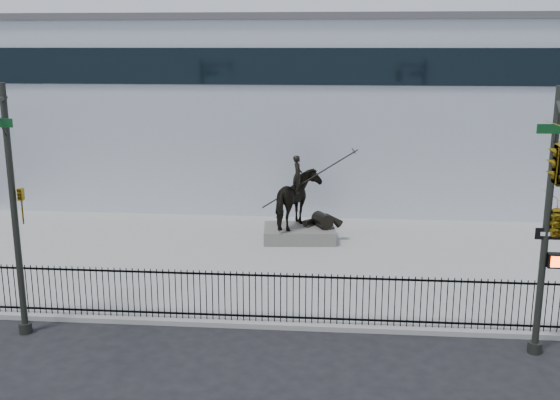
{
  "coord_description": "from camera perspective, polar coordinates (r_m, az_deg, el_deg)",
  "views": [
    {
      "loc": [
        1.69,
        -16.25,
        7.98
      ],
      "look_at": [
        -0.28,
        6.0,
        2.63
      ],
      "focal_mm": 42.0,
      "sensor_mm": 36.0,
      "label": 1
    }
  ],
  "objects": [
    {
      "name": "plaza",
      "position": [
        24.62,
        0.85,
        -5.26
      ],
      "size": [
        30.0,
        12.0,
        0.15
      ],
      "primitive_type": "cube",
      "color": "#9A9A97",
      "rests_on": "ground"
    },
    {
      "name": "traffic_signal_left",
      "position": [
        18.19,
        -22.73,
        -0.13
      ],
      "size": [
        1.52,
        4.84,
        7.0
      ],
      "color": "#282A25",
      "rests_on": "ground"
    },
    {
      "name": "statue_plinth",
      "position": [
        26.79,
        1.69,
        -2.93
      ],
      "size": [
        3.03,
        2.21,
        0.54
      ],
      "primitive_type": "cube",
      "rotation": [
        0.0,
        0.0,
        0.09
      ],
      "color": "#524F4B",
      "rests_on": "plaza"
    },
    {
      "name": "ground",
      "position": [
        18.18,
        -0.81,
        -12.56
      ],
      "size": [
        120.0,
        120.0,
        0.0
      ],
      "primitive_type": "plane",
      "color": "black",
      "rests_on": "ground"
    },
    {
      "name": "picket_fence",
      "position": [
        18.95,
        -0.43,
        -8.46
      ],
      "size": [
        22.1,
        0.1,
        1.5
      ],
      "color": "black",
      "rests_on": "plaza"
    },
    {
      "name": "equestrian_statue",
      "position": [
        26.43,
        1.83,
        -0.03
      ],
      "size": [
        3.67,
        2.43,
        3.11
      ],
      "rotation": [
        0.0,
        0.0,
        0.09
      ],
      "color": "black",
      "rests_on": "statue_plinth"
    },
    {
      "name": "building",
      "position": [
        36.46,
        2.39,
        7.98
      ],
      "size": [
        44.0,
        14.0,
        9.0
      ],
      "primitive_type": "cube",
      "color": "white",
      "rests_on": "ground"
    },
    {
      "name": "traffic_signal_right",
      "position": [
        15.35,
        23.06,
        0.61
      ],
      "size": [
        2.17,
        6.86,
        7.0
      ],
      "color": "#282A25",
      "rests_on": "ground"
    }
  ]
}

